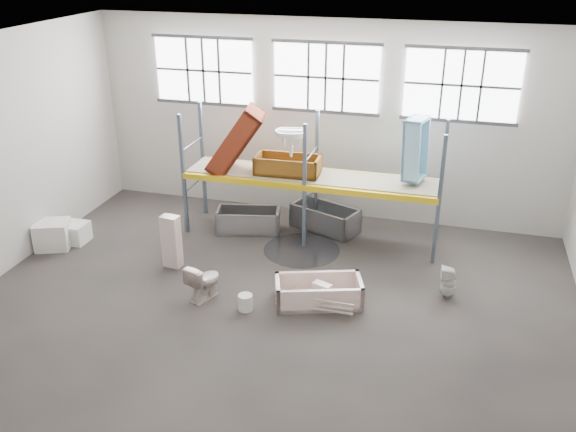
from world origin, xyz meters
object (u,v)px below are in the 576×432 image
(toilet_beige, at_px, (204,281))
(rust_tub_flat, at_px, (288,165))
(bathtub_beige, at_px, (319,292))
(carton_near, at_px, (53,235))
(toilet_white, at_px, (448,282))
(bucket, at_px, (245,302))
(cistern_tall, at_px, (172,241))
(blue_tub_upright, at_px, (416,149))
(steel_tub_left, at_px, (248,220))
(steel_tub_right, at_px, (325,218))

(toilet_beige, height_order, rust_tub_flat, rust_tub_flat)
(bathtub_beige, bearing_deg, carton_near, 155.55)
(bathtub_beige, distance_m, toilet_beige, 2.32)
(toilet_white, relative_size, carton_near, 0.90)
(rust_tub_flat, relative_size, carton_near, 1.99)
(carton_near, bearing_deg, bucket, -14.21)
(rust_tub_flat, bearing_deg, toilet_white, -26.37)
(cistern_tall, distance_m, rust_tub_flat, 3.26)
(toilet_white, xyz_separation_m, bucket, (-3.81, -1.55, -0.18))
(blue_tub_upright, height_order, bucket, blue_tub_upright)
(bathtub_beige, xyz_separation_m, rust_tub_flat, (-1.44, 2.85, 1.57))
(carton_near, bearing_deg, blue_tub_upright, 16.50)
(toilet_beige, bearing_deg, carton_near, 6.24)
(toilet_beige, bearing_deg, blue_tub_upright, -116.06)
(steel_tub_left, relative_size, blue_tub_upright, 1.09)
(toilet_beige, relative_size, steel_tub_right, 0.47)
(toilet_white, relative_size, steel_tub_right, 0.41)
(cistern_tall, bearing_deg, toilet_white, 9.55)
(cistern_tall, xyz_separation_m, toilet_white, (5.95, 0.29, -0.26))
(rust_tub_flat, xyz_separation_m, carton_near, (-5.14, -2.16, -1.49))
(toilet_beige, xyz_separation_m, steel_tub_left, (-0.16, 3.23, -0.11))
(cistern_tall, height_order, blue_tub_upright, blue_tub_upright)
(blue_tub_upright, bearing_deg, carton_near, -163.50)
(toilet_beige, bearing_deg, bucket, -171.56)
(cistern_tall, bearing_deg, steel_tub_right, 50.81)
(cistern_tall, distance_m, blue_tub_upright, 5.80)
(toilet_beige, height_order, cistern_tall, cistern_tall)
(toilet_beige, distance_m, toilet_white, 4.94)
(steel_tub_left, distance_m, rust_tub_flat, 1.84)
(toilet_white, height_order, steel_tub_right, toilet_white)
(steel_tub_left, height_order, rust_tub_flat, rust_tub_flat)
(toilet_white, distance_m, blue_tub_upright, 3.15)
(cistern_tall, height_order, steel_tub_left, cistern_tall)
(toilet_white, bearing_deg, blue_tub_upright, -161.50)
(rust_tub_flat, bearing_deg, steel_tub_left, -176.54)
(bathtub_beige, relative_size, toilet_beige, 2.21)
(steel_tub_left, xyz_separation_m, rust_tub_flat, (1.00, 0.06, 1.54))
(steel_tub_left, height_order, bucket, steel_tub_left)
(rust_tub_flat, bearing_deg, steel_tub_right, 32.91)
(bathtub_beige, xyz_separation_m, blue_tub_upright, (1.47, 3.07, 2.14))
(blue_tub_upright, xyz_separation_m, bucket, (-2.80, -3.72, -2.23))
(bathtub_beige, xyz_separation_m, toilet_beige, (-2.28, -0.44, 0.14))
(bathtub_beige, height_order, steel_tub_right, steel_tub_right)
(toilet_beige, distance_m, blue_tub_upright, 5.51)
(steel_tub_left, distance_m, carton_near, 4.64)
(bucket, bearing_deg, blue_tub_upright, 53.02)
(bathtub_beige, xyz_separation_m, toilet_white, (2.48, 0.91, 0.09))
(steel_tub_left, relative_size, carton_near, 2.02)
(cistern_tall, height_order, toilet_white, cistern_tall)
(steel_tub_left, height_order, carton_near, carton_near)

